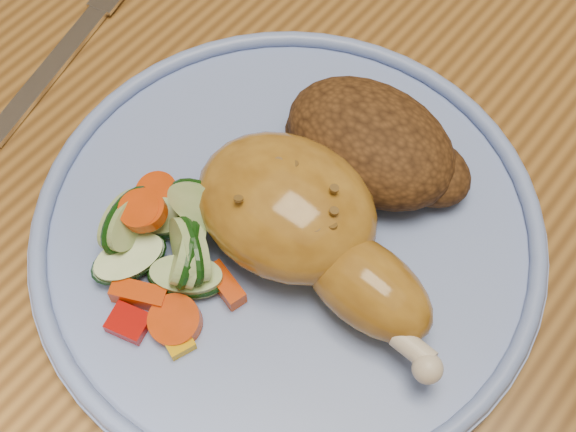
% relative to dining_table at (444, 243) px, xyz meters
% --- Properties ---
extents(dining_table, '(0.90, 1.40, 0.75)m').
position_rel_dining_table_xyz_m(dining_table, '(0.00, 0.00, 0.00)').
color(dining_table, brown).
rests_on(dining_table, ground).
extents(plate, '(0.29, 0.29, 0.01)m').
position_rel_dining_table_xyz_m(plate, '(-0.06, -0.10, 0.09)').
color(plate, '#728BD0').
rests_on(plate, dining_table).
extents(plate_rim, '(0.29, 0.29, 0.01)m').
position_rel_dining_table_xyz_m(plate_rim, '(-0.06, -0.10, 0.10)').
color(plate_rim, '#728BD0').
rests_on(plate_rim, plate).
extents(chicken_leg, '(0.17, 0.09, 0.05)m').
position_rel_dining_table_xyz_m(chicken_leg, '(-0.04, -0.10, 0.12)').
color(chicken_leg, '#AD7624').
rests_on(chicken_leg, plate).
extents(rice_pilaf, '(0.11, 0.08, 0.05)m').
position_rel_dining_table_xyz_m(rice_pilaf, '(-0.05, -0.03, 0.11)').
color(rice_pilaf, '#4C2C13').
rests_on(rice_pilaf, plate).
extents(vegetable_pile, '(0.10, 0.10, 0.05)m').
position_rel_dining_table_xyz_m(vegetable_pile, '(-0.10, -0.15, 0.11)').
color(vegetable_pile, '#A50A05').
rests_on(vegetable_pile, plate).
extents(fork, '(0.05, 0.17, 0.00)m').
position_rel_dining_table_xyz_m(fork, '(-0.26, -0.08, 0.09)').
color(fork, silver).
rests_on(fork, dining_table).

